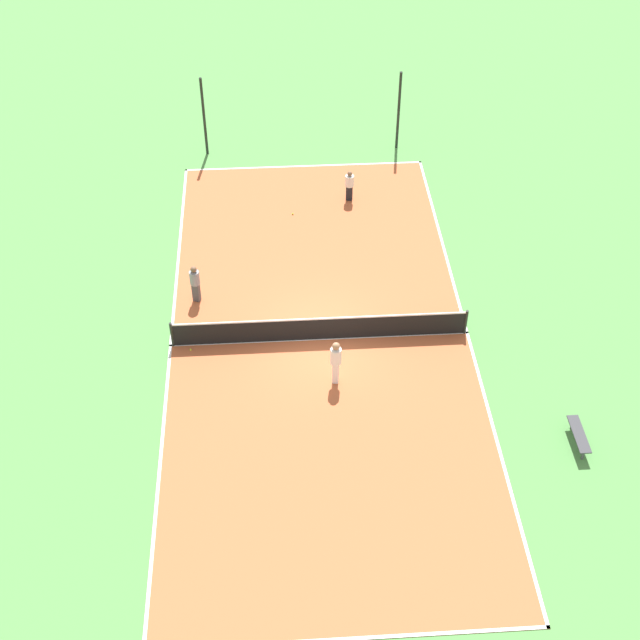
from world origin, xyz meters
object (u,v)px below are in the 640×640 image
fence_post_back_left (204,117)px  tennis_ball_left_sideline (191,350)px  player_near_white (336,360)px  bench (579,435)px  fence_post_back_right (399,111)px  tennis_net (320,328)px  player_baseline_gray (195,282)px  player_far_white (349,184)px  tennis_ball_midcourt (293,214)px

fence_post_back_left → tennis_ball_left_sideline: bearing=-90.8°
fence_post_back_left → player_near_white: bearing=-72.3°
bench → player_near_white: bearing=66.6°
fence_post_back_left → bench: bearing=-56.2°
tennis_ball_left_sideline → fence_post_back_right: (8.69, 12.76, 1.77)m
tennis_net → player_baseline_gray: bearing=151.4°
tennis_ball_left_sideline → player_near_white: bearing=-20.1°
player_far_white → tennis_ball_midcourt: bearing=36.3°
fence_post_back_right → tennis_ball_left_sideline: bearing=-124.3°
tennis_net → fence_post_back_right: fence_post_back_right is taller
player_far_white → player_near_white: 10.56m
tennis_ball_midcourt → bench: bearing=-57.0°
tennis_net → bench: bearing=-34.3°
player_far_white → fence_post_back_right: fence_post_back_right is taller
player_far_white → fence_post_back_left: 7.32m
bench → player_baseline_gray: player_baseline_gray is taller
tennis_ball_left_sideline → tennis_ball_midcourt: 8.65m
tennis_net → player_far_white: size_ratio=7.49×
tennis_net → player_far_white: bearing=78.2°
tennis_ball_left_sideline → fence_post_back_left: (0.18, 12.76, 1.77)m
tennis_ball_midcourt → fence_post_back_right: size_ratio=0.02×
tennis_net → tennis_ball_left_sideline: bearing=-176.3°
tennis_net → tennis_ball_midcourt: tennis_net is taller
player_near_white → fence_post_back_left: bearing=26.8°
tennis_ball_midcourt → tennis_ball_left_sideline: bearing=-116.0°
player_near_white → tennis_ball_midcourt: player_near_white is taller
player_far_white → player_near_white: size_ratio=0.80×
player_far_white → player_near_white: (-1.37, -10.47, 0.22)m
player_far_white → player_baseline_gray: (-6.07, -6.06, 0.11)m
tennis_net → fence_post_back_left: fence_post_back_left is taller
player_baseline_gray → fence_post_back_right: fence_post_back_right is taller
tennis_ball_left_sideline → fence_post_back_left: bearing=89.2°
bench → fence_post_back_right: (-3.31, 17.62, 1.44)m
tennis_ball_left_sideline → bench: bearing=-22.1°
player_near_white → fence_post_back_left: 15.27m
tennis_net → bench: tennis_net is taller
player_near_white → fence_post_back_left: fence_post_back_left is taller
player_far_white → tennis_ball_left_sideline: bearing=69.6°
fence_post_back_right → player_baseline_gray: bearing=-130.3°
player_far_white → fence_post_back_right: 4.88m
tennis_ball_left_sideline → fence_post_back_left: size_ratio=0.02×
bench → fence_post_back_right: fence_post_back_right is taller
fence_post_back_right → fence_post_back_left: bearing=180.0°
player_baseline_gray → fence_post_back_right: (8.57, 10.11, 0.95)m
bench → fence_post_back_left: fence_post_back_left is taller
tennis_ball_left_sideline → fence_post_back_right: bearing=55.7°
tennis_net → tennis_ball_left_sideline: 4.47m
tennis_net → tennis_ball_midcourt: bearing=94.9°
fence_post_back_right → bench: bearing=-79.4°
player_near_white → tennis_ball_left_sideline: bearing=79.0°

